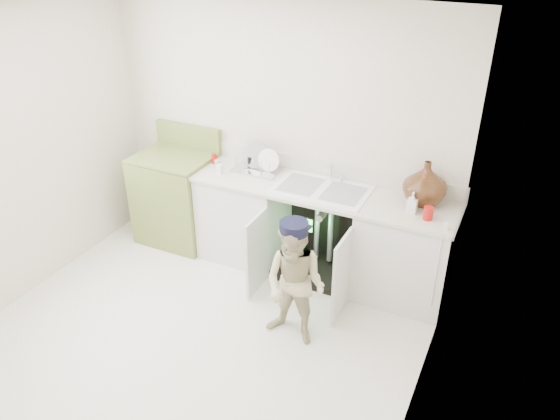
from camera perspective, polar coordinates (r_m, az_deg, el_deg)
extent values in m
plane|color=beige|center=(4.73, -7.99, -12.37)|extent=(3.50, 3.50, 0.00)
cube|color=beige|center=(5.21, 0.08, 8.11)|extent=(3.50, 2.50, 0.02)
cube|color=beige|center=(3.13, -24.86, -10.59)|extent=(3.50, 2.50, 0.02)
cube|color=beige|center=(5.16, -25.58, 4.97)|extent=(2.50, 3.00, 0.02)
cube|color=beige|center=(3.45, 15.76, -4.78)|extent=(2.50, 3.00, 0.02)
plane|color=white|center=(3.62, -10.81, 18.89)|extent=(3.50, 3.50, 0.00)
cube|color=silver|center=(5.42, -3.68, -0.65)|extent=(0.80, 0.60, 0.86)
cube|color=silver|center=(4.94, 12.83, -4.61)|extent=(0.80, 0.60, 0.86)
cube|color=black|center=(5.34, 5.26, -1.19)|extent=(0.80, 0.06, 0.86)
cube|color=black|center=(5.35, 4.02, -6.22)|extent=(0.80, 0.60, 0.06)
cylinder|color=gray|center=(5.22, 3.88, -1.69)|extent=(0.05, 0.05, 0.70)
cylinder|color=gray|center=(5.18, 5.32, -2.02)|extent=(0.05, 0.05, 0.70)
cylinder|color=gray|center=(5.07, 4.46, -0.47)|extent=(0.07, 0.18, 0.07)
cube|color=silver|center=(4.90, -2.40, -4.56)|extent=(0.03, 0.40, 0.76)
cube|color=silver|center=(4.64, 6.44, -6.91)|extent=(0.02, 0.40, 0.76)
cube|color=beige|center=(4.90, 4.36, 1.97)|extent=(2.44, 0.64, 0.03)
cube|color=beige|center=(5.11, 5.61, 4.20)|extent=(2.44, 0.02, 0.15)
cube|color=white|center=(4.90, 4.37, 2.08)|extent=(0.85, 0.55, 0.02)
cube|color=gray|center=(4.96, 2.17, 2.65)|extent=(0.34, 0.40, 0.01)
cube|color=gray|center=(4.83, 6.63, 1.70)|extent=(0.34, 0.40, 0.01)
cylinder|color=silver|center=(5.04, 5.34, 4.05)|extent=(0.03, 0.03, 0.17)
cylinder|color=silver|center=(4.96, 5.13, 4.58)|extent=(0.02, 0.14, 0.02)
cylinder|color=silver|center=(5.03, 6.48, 3.30)|extent=(0.04, 0.04, 0.06)
cylinder|color=silver|center=(4.58, 16.02, -6.23)|extent=(0.01, 0.01, 0.70)
cube|color=silver|center=(4.46, 16.90, -1.61)|extent=(0.04, 0.02, 0.06)
cube|color=silver|center=(5.26, -2.36, 4.28)|extent=(0.45, 0.30, 0.02)
cylinder|color=silver|center=(5.26, -2.66, 5.23)|extent=(0.28, 0.10, 0.27)
cylinder|color=white|center=(5.18, -1.19, 4.74)|extent=(0.22, 0.06, 0.22)
cylinder|color=silver|center=(5.23, -4.63, 4.96)|extent=(0.01, 0.01, 0.13)
cylinder|color=silver|center=(5.19, -3.77, 4.79)|extent=(0.01, 0.01, 0.13)
cylinder|color=silver|center=(5.15, -2.89, 4.61)|extent=(0.01, 0.01, 0.13)
cylinder|color=silver|center=(5.11, -2.00, 4.44)|extent=(0.01, 0.01, 0.13)
cylinder|color=silver|center=(5.07, -1.10, 4.25)|extent=(0.01, 0.01, 0.13)
imported|color=#4B2515|center=(4.73, 14.95, 2.75)|extent=(0.37, 0.37, 0.38)
imported|color=#E64F0C|center=(4.72, 14.82, 1.99)|extent=(0.11, 0.11, 0.28)
imported|color=white|center=(4.61, 13.66, 0.77)|extent=(0.08, 0.08, 0.18)
cylinder|color=#B8120F|center=(4.55, 15.23, -0.33)|extent=(0.08, 0.08, 0.11)
cylinder|color=#A70E0E|center=(5.43, -6.88, 5.35)|extent=(0.05, 0.05, 0.10)
cylinder|color=tan|center=(5.32, -6.52, 4.78)|extent=(0.06, 0.06, 0.08)
cylinder|color=black|center=(5.28, -3.18, 4.93)|extent=(0.04, 0.04, 0.12)
cube|color=silver|center=(5.21, -6.33, 4.27)|extent=(0.05, 0.05, 0.09)
cube|color=olive|center=(5.78, -10.65, 1.17)|extent=(0.76, 0.65, 0.92)
cube|color=olive|center=(5.58, -11.09, 5.47)|extent=(0.76, 0.65, 0.02)
cube|color=olive|center=(5.74, -9.55, 7.66)|extent=(0.76, 0.06, 0.24)
cylinder|color=black|center=(5.57, -13.62, 5.11)|extent=(0.17, 0.17, 0.02)
cylinder|color=silver|center=(5.57, -13.64, 5.22)|extent=(0.20, 0.20, 0.01)
cylinder|color=black|center=(5.80, -11.69, 6.29)|extent=(0.17, 0.17, 0.02)
cylinder|color=silver|center=(5.80, -11.71, 6.40)|extent=(0.20, 0.20, 0.01)
cylinder|color=black|center=(5.36, -10.43, 4.46)|extent=(0.17, 0.17, 0.02)
cylinder|color=silver|center=(5.35, -10.44, 4.58)|extent=(0.20, 0.20, 0.01)
cylinder|color=black|center=(5.59, -8.55, 5.71)|extent=(0.17, 0.17, 0.02)
cylinder|color=silver|center=(5.59, -8.56, 5.82)|extent=(0.20, 0.20, 0.01)
imported|color=#C6BA8E|center=(4.30, 1.59, -7.83)|extent=(0.55, 0.45, 1.06)
cylinder|color=black|center=(4.02, 1.68, -2.08)|extent=(0.24, 0.24, 0.09)
cube|color=black|center=(4.11, 2.36, -1.88)|extent=(0.18, 0.10, 0.01)
cube|color=black|center=(4.70, 3.08, -1.59)|extent=(0.07, 0.01, 0.14)
cube|color=#26F23F|center=(4.69, 3.05, -1.64)|extent=(0.06, 0.00, 0.12)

